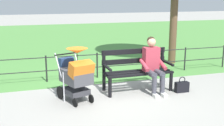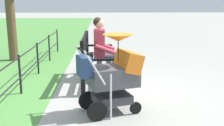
{
  "view_description": "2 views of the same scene",
  "coord_description": "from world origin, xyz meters",
  "px_view_note": "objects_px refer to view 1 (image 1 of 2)",
  "views": [
    {
      "loc": [
        1.81,
        5.92,
        2.19
      ],
      "look_at": [
        0.0,
        0.01,
        0.72
      ],
      "focal_mm": 45.75,
      "sensor_mm": 36.0,
      "label": 1
    },
    {
      "loc": [
        4.72,
        0.08,
        1.63
      ],
      "look_at": [
        0.3,
        0.22,
        0.62
      ],
      "focal_mm": 44.78,
      "sensor_mm": 36.0,
      "label": 2
    }
  ],
  "objects_px": {
    "person_on_bench": "(153,63)",
    "stroller": "(76,74)",
    "handbag": "(182,87)",
    "park_bench": "(136,68)"
  },
  "relations": [
    {
      "from": "person_on_bench",
      "to": "stroller",
      "type": "relative_size",
      "value": 1.11
    },
    {
      "from": "person_on_bench",
      "to": "handbag",
      "type": "relative_size",
      "value": 3.45
    },
    {
      "from": "stroller",
      "to": "handbag",
      "type": "xyz_separation_m",
      "value": [
        -2.44,
        0.13,
        -0.47
      ]
    },
    {
      "from": "person_on_bench",
      "to": "stroller",
      "type": "bearing_deg",
      "value": 3.63
    },
    {
      "from": "park_bench",
      "to": "stroller",
      "type": "bearing_deg",
      "value": 12.75
    },
    {
      "from": "person_on_bench",
      "to": "handbag",
      "type": "xyz_separation_m",
      "value": [
        -0.64,
        0.25,
        -0.55
      ]
    },
    {
      "from": "person_on_bench",
      "to": "handbag",
      "type": "bearing_deg",
      "value": 158.67
    },
    {
      "from": "stroller",
      "to": "person_on_bench",
      "type": "bearing_deg",
      "value": -176.37
    },
    {
      "from": "park_bench",
      "to": "stroller",
      "type": "distance_m",
      "value": 1.53
    },
    {
      "from": "person_on_bench",
      "to": "stroller",
      "type": "height_order",
      "value": "person_on_bench"
    }
  ]
}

